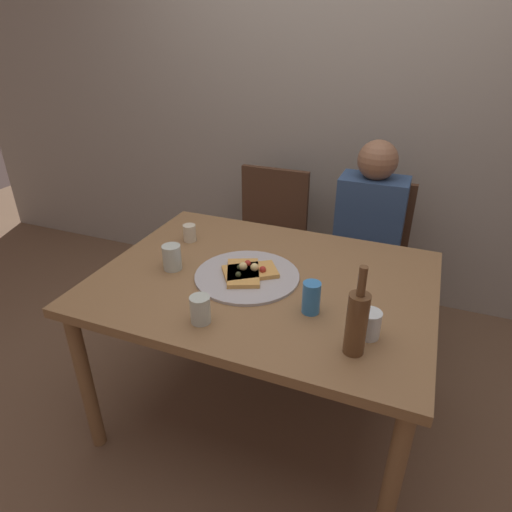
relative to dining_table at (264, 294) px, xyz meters
name	(u,v)px	position (x,y,z in m)	size (l,w,h in m)	color
ground_plane	(263,409)	(0.00, 0.00, -0.68)	(8.00, 8.00, 0.00)	brown
back_wall	(343,97)	(0.00, 1.34, 0.62)	(6.00, 0.10, 2.60)	gray
dining_table	(264,294)	(0.00, 0.00, 0.00)	(1.37, 1.03, 0.76)	olive
pizza_tray	(247,276)	(-0.07, -0.02, 0.08)	(0.44, 0.44, 0.01)	#ADADB2
pizza_slice_last	(243,272)	(-0.08, -0.03, 0.10)	(0.21, 0.25, 0.05)	tan
pizza_slice_extra	(251,271)	(-0.06, -0.01, 0.10)	(0.25, 0.23, 0.05)	tan
wine_bottle	(357,322)	(0.43, -0.33, 0.20)	(0.07, 0.07, 0.31)	brown
tumbler_near	(172,257)	(-0.39, -0.07, 0.13)	(0.08, 0.08, 0.11)	#B7C6BC
tumbler_far	(200,309)	(-0.10, -0.36, 0.13)	(0.07, 0.07, 0.10)	#B7C6BC
wine_glass	(369,324)	(0.46, -0.23, 0.13)	(0.08, 0.08, 0.10)	silver
short_glass	(190,233)	(-0.46, 0.20, 0.12)	(0.06, 0.06, 0.08)	beige
soda_can	(311,298)	(0.24, -0.16, 0.14)	(0.07, 0.07, 0.12)	#337AC1
chair_left	(268,233)	(-0.32, 0.92, -0.17)	(0.44, 0.44, 0.90)	#472D1E
chair_right	(367,249)	(0.31, 0.92, -0.17)	(0.44, 0.44, 0.90)	#472D1E
guest_in_sweater	(365,240)	(0.31, 0.76, -0.04)	(0.36, 0.56, 1.17)	navy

